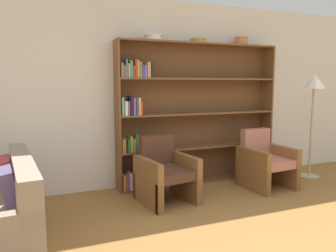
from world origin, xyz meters
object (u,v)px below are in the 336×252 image
floor_lamp (314,90)px  bowl_cream (154,37)px  bowl_olive (241,41)px  bookshelf (187,115)px  armchair_leather (165,173)px  bowl_sage (198,40)px  armchair_cushioned (265,162)px

floor_lamp → bowl_cream: bearing=169.7°
bowl_olive → bookshelf: bearing=178.0°
bookshelf → armchair_leather: size_ratio=3.04×
bowl_sage → bowl_olive: bowl_olive is taller
bowl_sage → bowl_cream: bearing=180.0°
bookshelf → armchair_cushioned: bookshelf is taller
bookshelf → floor_lamp: (2.00, -0.50, 0.38)m
bowl_cream → bowl_sage: (0.70, 0.00, -0.01)m
bookshelf → bowl_olive: size_ratio=11.88×
bowl_sage → armchair_cushioned: size_ratio=0.28×
bowl_cream → armchair_cushioned: size_ratio=0.32×
bowl_sage → armchair_cushioned: (0.82, -0.61, -1.79)m
bowl_cream → armchair_cushioned: (1.53, -0.61, -1.80)m
bowl_cream → bowl_olive: bowl_olive is taller
bookshelf → armchair_cushioned: (0.98, -0.64, -0.67)m
bowl_sage → armchair_cushioned: 2.06m
bookshelf → armchair_leather: 1.12m
armchair_leather → armchair_cushioned: bearing=171.1°
bookshelf → bowl_olive: 1.47m
bowl_cream → bowl_sage: bearing=0.0°
bookshelf → bowl_cream: (-0.55, -0.03, 1.12)m
bowl_cream → armchair_leather: size_ratio=0.32×
bowl_cream → bowl_olive: (1.47, 0.00, 0.02)m
bookshelf → armchair_leather: (-0.62, -0.64, -0.67)m
bowl_cream → armchair_cushioned: bearing=-21.8°
bookshelf → floor_lamp: 2.10m
armchair_leather → bowl_sage: bearing=-150.8°
bookshelf → floor_lamp: bearing=-13.9°
bowl_olive → armchair_leather: bowl_olive is taller
bookshelf → bowl_sage: bearing=-11.1°
bowl_cream → floor_lamp: bowl_cream is taller
bowl_olive → armchair_cushioned: bearing=-84.7°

